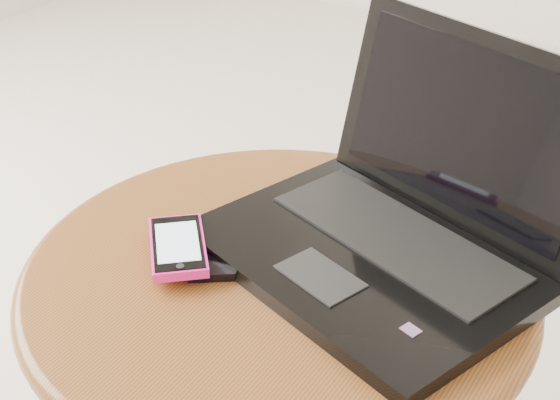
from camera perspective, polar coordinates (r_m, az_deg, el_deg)
The scene contains 4 objects.
table at distance 1.01m, azimuth -0.16°, elevation -9.21°, with size 0.59×0.59×0.47m.
laptop at distance 0.96m, azimuth 7.71°, elevation -1.44°, with size 0.44×0.41×0.24m.
phone_black at distance 0.98m, azimuth -4.34°, elevation -3.21°, with size 0.12×0.13×0.01m.
phone_pink at distance 0.96m, azimuth -6.94°, elevation -3.14°, with size 0.12×0.13×0.01m.
Camera 1 is at (0.35, -0.72, 1.03)m, focal length 54.01 mm.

